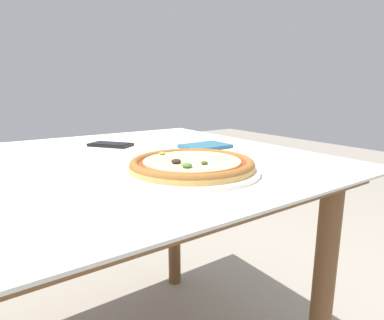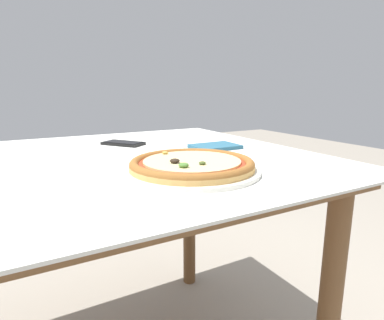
{
  "view_description": "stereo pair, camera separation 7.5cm",
  "coord_description": "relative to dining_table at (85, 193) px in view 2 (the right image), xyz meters",
  "views": [
    {
      "loc": [
        -0.21,
        -0.84,
        0.95
      ],
      "look_at": [
        0.2,
        -0.24,
        0.79
      ],
      "focal_mm": 30.0,
      "sensor_mm": 36.0,
      "label": 1
    },
    {
      "loc": [
        -0.15,
        -0.88,
        0.95
      ],
      "look_at": [
        0.2,
        -0.24,
        0.79
      ],
      "focal_mm": 30.0,
      "sensor_mm": 36.0,
      "label": 2
    }
  ],
  "objects": [
    {
      "name": "pizza_plate",
      "position": [
        0.2,
        -0.24,
        0.11
      ],
      "size": [
        0.32,
        0.32,
        0.04
      ],
      "color": "white",
      "rests_on": "dining_table"
    },
    {
      "name": "cell_phone",
      "position": [
        0.18,
        0.21,
        0.09
      ],
      "size": [
        0.14,
        0.16,
        0.01
      ],
      "color": "black",
      "rests_on": "dining_table"
    },
    {
      "name": "dining_table",
      "position": [
        0.0,
        0.0,
        0.0
      ],
      "size": [
        1.31,
        1.01,
        0.76
      ],
      "color": "brown",
      "rests_on": "ground_plane"
    },
    {
      "name": "napkin_folded",
      "position": [
        0.42,
        -0.01,
        0.09
      ],
      "size": [
        0.15,
        0.11,
        0.01
      ],
      "color": "#2D607A",
      "rests_on": "dining_table"
    }
  ]
}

